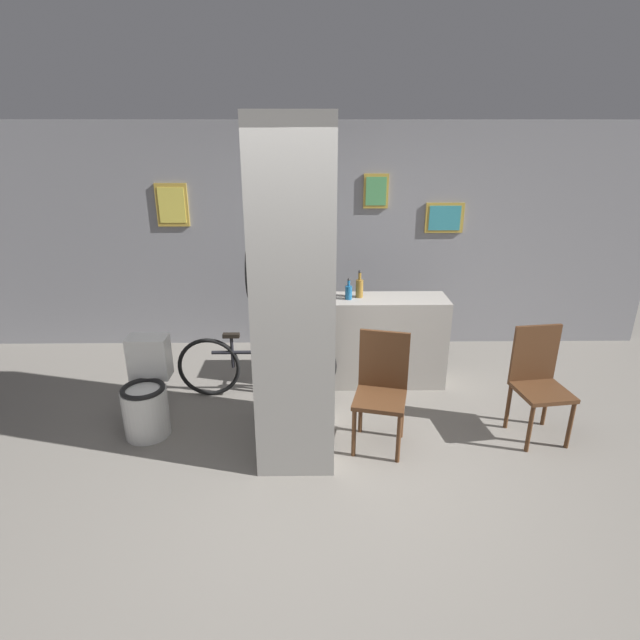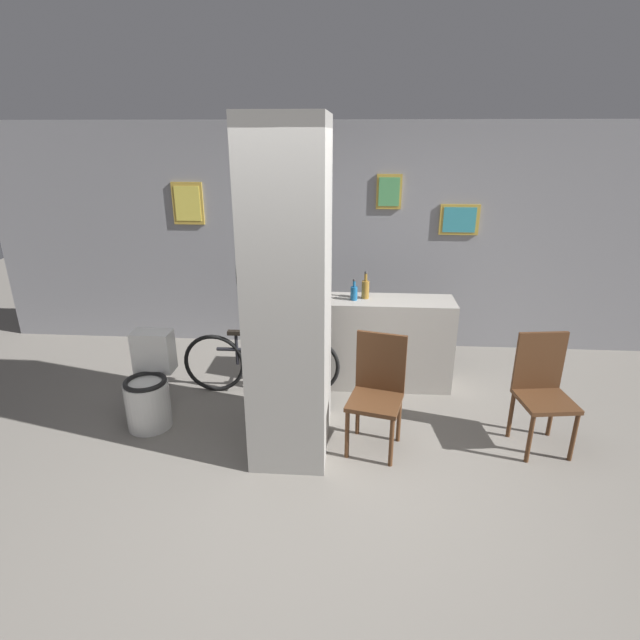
{
  "view_description": "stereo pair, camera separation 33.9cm",
  "coord_description": "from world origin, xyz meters",
  "views": [
    {
      "loc": [
        0.0,
        -3.16,
        2.47
      ],
      "look_at": [
        0.05,
        0.87,
        0.95
      ],
      "focal_mm": 28.0,
      "sensor_mm": 36.0,
      "label": 1
    },
    {
      "loc": [
        0.34,
        -3.15,
        2.47
      ],
      "look_at": [
        0.05,
        0.87,
        0.95
      ],
      "focal_mm": 28.0,
      "sensor_mm": 36.0,
      "label": 2
    }
  ],
  "objects": [
    {
      "name": "pillar_center",
      "position": [
        -0.15,
        0.47,
        1.3
      ],
      "size": [
        0.62,
        0.95,
        2.6
      ],
      "color": "gray",
      "rests_on": "ground_plane"
    },
    {
      "name": "counter_shelf",
      "position": [
        0.65,
        1.56,
        0.46
      ],
      "size": [
        1.37,
        0.44,
        0.92
      ],
      "color": "gray",
      "rests_on": "ground_plane"
    },
    {
      "name": "chair_near_pillar",
      "position": [
        0.55,
        0.47,
        0.52
      ],
      "size": [
        0.5,
        0.5,
        0.96
      ],
      "rotation": [
        0.0,
        0.0,
        -0.24
      ],
      "color": "#4C2D19",
      "rests_on": "ground_plane"
    },
    {
      "name": "toilet",
      "position": [
        -1.45,
        0.66,
        0.34
      ],
      "size": [
        0.38,
        0.54,
        0.81
      ],
      "color": "silver",
      "rests_on": "ground_plane"
    },
    {
      "name": "bottle_tall",
      "position": [
        0.45,
        1.59,
        1.02
      ],
      "size": [
        0.07,
        0.07,
        0.28
      ],
      "color": "olive",
      "rests_on": "counter_shelf"
    },
    {
      "name": "ground_plane",
      "position": [
        0.0,
        0.0,
        0.0
      ],
      "size": [
        14.0,
        14.0,
        0.0
      ],
      "primitive_type": "plane",
      "color": "slate"
    },
    {
      "name": "wall_back",
      "position": [
        0.0,
        2.63,
        1.3
      ],
      "size": [
        8.0,
        0.09,
        2.6
      ],
      "color": "gray",
      "rests_on": "ground_plane"
    },
    {
      "name": "chair_by_doorway",
      "position": [
        1.89,
        0.58,
        0.52
      ],
      "size": [
        0.46,
        0.46,
        0.96
      ],
      "rotation": [
        0.0,
        0.0,
        0.13
      ],
      "color": "#4C2D19",
      "rests_on": "ground_plane"
    },
    {
      "name": "bicycle",
      "position": [
        -0.56,
        1.27,
        0.32
      ],
      "size": [
        1.56,
        0.42,
        0.66
      ],
      "color": "black",
      "rests_on": "ground_plane"
    },
    {
      "name": "bottle_short",
      "position": [
        0.34,
        1.53,
        1.0
      ],
      "size": [
        0.07,
        0.07,
        0.22
      ],
      "color": "#19598C",
      "rests_on": "counter_shelf"
    }
  ]
}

